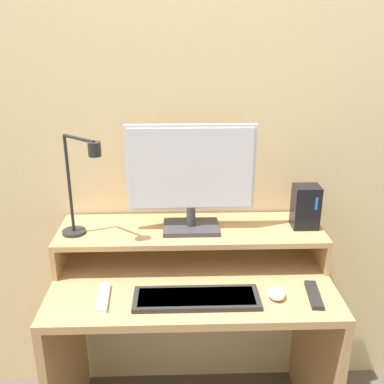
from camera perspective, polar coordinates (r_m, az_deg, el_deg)
name	(u,v)px	position (r m, az deg, el deg)	size (l,w,h in m)	color
wall_back	(189,132)	(1.88, -0.32, 7.66)	(6.00, 0.05, 2.50)	beige
desk	(192,327)	(1.89, 0.00, -16.77)	(1.06, 0.58, 0.75)	tan
monitor_shelf	(191,233)	(1.83, -0.14, -5.22)	(1.06, 0.30, 0.14)	tan
monitor	(191,176)	(1.72, -0.07, 2.09)	(0.50, 0.15, 0.43)	#38383D
desk_lamp	(80,187)	(1.71, -14.00, 0.58)	(0.19, 0.17, 0.40)	black
router_dock	(306,207)	(1.85, 14.22, -1.82)	(0.10, 0.09, 0.18)	black
keyboard	(196,298)	(1.63, 0.56, -13.32)	(0.45, 0.15, 0.02)	#282828
mouse	(276,293)	(1.67, 10.64, -12.51)	(0.06, 0.08, 0.03)	white
remote_control	(103,298)	(1.66, -11.21, -13.01)	(0.05, 0.17, 0.02)	white
remote_secondary	(314,295)	(1.70, 15.22, -12.49)	(0.06, 0.17, 0.02)	black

